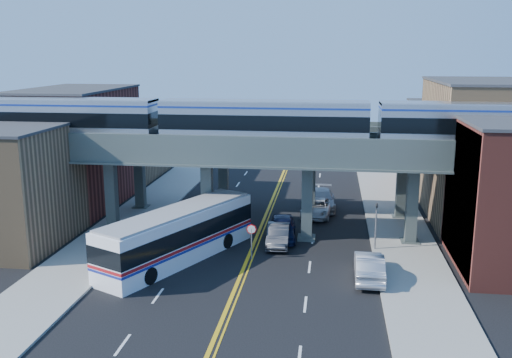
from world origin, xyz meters
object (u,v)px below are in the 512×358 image
transit_bus (178,235)px  car_parked_curb (369,266)px  stop_sign (252,236)px  traffic_signal (376,221)px  car_lane_a (282,228)px  car_lane_b (278,235)px  car_lane_d (322,199)px  car_lane_c (317,208)px  transit_train (264,121)px

transit_bus → car_parked_curb: transit_bus is taller
stop_sign → traffic_signal: (8.90, 3.00, 0.54)m
car_lane_a → car_lane_b: size_ratio=1.10×
car_lane_d → traffic_signal: bearing=-72.6°
stop_sign → car_lane_c: (4.37, 11.74, -1.01)m
car_lane_a → car_lane_d: (2.94, 9.43, -0.03)m
traffic_signal → transit_bus: 14.54m
transit_bus → car_lane_b: (6.73, 4.13, -1.04)m
traffic_signal → car_lane_b: bearing=177.2°
traffic_signal → car_lane_c: traffic_signal is taller
stop_sign → transit_train: bearing=86.9°
car_lane_c → car_lane_d: 2.64m
stop_sign → car_lane_a: 5.30m
transit_train → car_lane_c: 11.66m
car_lane_c → car_lane_d: car_lane_d is taller
car_lane_a → car_lane_d: bearing=68.4°
traffic_signal → car_lane_d: 12.19m
transit_bus → car_lane_d: bearing=-6.9°
transit_train → stop_sign: 9.09m
transit_train → transit_bus: 10.91m
traffic_signal → car_parked_curb: bearing=-97.8°
car_parked_curb → transit_train: bearing=-43.3°
transit_train → traffic_signal: 11.32m
transit_bus → car_lane_a: size_ratio=2.60×
traffic_signal → car_parked_curb: size_ratio=0.78×
stop_sign → traffic_signal: traffic_signal is taller
stop_sign → car_lane_b: 3.85m
car_lane_a → car_lane_b: bearing=-100.4°
transit_train → transit_bus: transit_train is taller
transit_train → car_parked_curb: 13.82m
traffic_signal → stop_sign: bearing=-161.4°
transit_bus → car_parked_curb: (13.27, -1.80, -0.96)m
transit_train → car_lane_a: (1.49, -0.08, -8.44)m
car_lane_a → traffic_signal: bearing=-19.3°
car_lane_c → transit_train: bearing=-114.3°
car_lane_b → car_lane_d: bearing=71.8°
car_lane_b → car_lane_c: size_ratio=0.89×
transit_train → car_lane_c: (4.10, 6.74, -8.59)m
car_parked_curb → car_lane_a: bearing=-49.0°
stop_sign → car_parked_curb: bearing=-17.6°
stop_sign → car_lane_c: bearing=69.6°
traffic_signal → car_lane_a: traffic_signal is taller
car_lane_d → transit_train: bearing=-118.3°
car_lane_d → car_parked_curb: (3.43, -16.93, -0.01)m
stop_sign → transit_bus: 5.20m
traffic_signal → car_lane_c: size_ratio=0.76×
transit_train → car_lane_b: (1.33, -1.64, -8.55)m
traffic_signal → car_lane_b: size_ratio=0.86×
car_lane_c → car_lane_d: size_ratio=0.89×
car_lane_d → stop_sign: bearing=-111.0°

